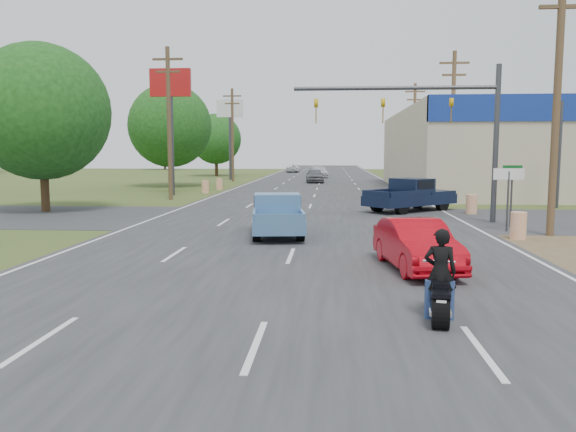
# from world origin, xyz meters

# --- Properties ---
(ground) EXTENTS (200.00, 200.00, 0.00)m
(ground) POSITION_xyz_m (0.00, 0.00, 0.00)
(ground) COLOR #3D4C1E
(ground) RESTS_ON ground
(main_road) EXTENTS (15.00, 180.00, 0.02)m
(main_road) POSITION_xyz_m (0.00, 40.00, 0.01)
(main_road) COLOR #2D2D30
(main_road) RESTS_ON ground
(cross_road) EXTENTS (120.00, 10.00, 0.02)m
(cross_road) POSITION_xyz_m (0.00, 18.00, 0.01)
(cross_road) COLOR #2D2D30
(cross_road) RESTS_ON ground
(utility_pole_1) EXTENTS (2.00, 0.28, 10.00)m
(utility_pole_1) POSITION_xyz_m (9.50, 13.00, 5.32)
(utility_pole_1) COLOR #4C3823
(utility_pole_1) RESTS_ON ground
(utility_pole_2) EXTENTS (2.00, 0.28, 10.00)m
(utility_pole_2) POSITION_xyz_m (9.50, 31.00, 5.32)
(utility_pole_2) COLOR #4C3823
(utility_pole_2) RESTS_ON ground
(utility_pole_3) EXTENTS (2.00, 0.28, 10.00)m
(utility_pole_3) POSITION_xyz_m (9.50, 49.00, 5.32)
(utility_pole_3) COLOR #4C3823
(utility_pole_3) RESTS_ON ground
(utility_pole_5) EXTENTS (2.00, 0.28, 10.00)m
(utility_pole_5) POSITION_xyz_m (-9.50, 28.00, 5.32)
(utility_pole_5) COLOR #4C3823
(utility_pole_5) RESTS_ON ground
(utility_pole_6) EXTENTS (2.00, 0.28, 10.00)m
(utility_pole_6) POSITION_xyz_m (-9.50, 52.00, 5.32)
(utility_pole_6) COLOR #4C3823
(utility_pole_6) RESTS_ON ground
(tree_0) EXTENTS (7.14, 7.14, 8.84)m
(tree_0) POSITION_xyz_m (-14.00, 20.00, 5.26)
(tree_0) COLOR #422D19
(tree_0) RESTS_ON ground
(tree_1) EXTENTS (7.56, 7.56, 9.36)m
(tree_1) POSITION_xyz_m (-13.50, 42.00, 5.57)
(tree_1) COLOR #422D19
(tree_1) RESTS_ON ground
(tree_2) EXTENTS (6.72, 6.72, 8.32)m
(tree_2) POSITION_xyz_m (-14.20, 66.00, 4.95)
(tree_2) COLOR #422D19
(tree_2) RESTS_ON ground
(tree_5) EXTENTS (7.98, 7.98, 9.88)m
(tree_5) POSITION_xyz_m (30.00, 95.00, 5.88)
(tree_5) COLOR #422D19
(tree_5) RESTS_ON ground
(tree_6) EXTENTS (8.82, 8.82, 10.92)m
(tree_6) POSITION_xyz_m (-30.00, 95.00, 6.51)
(tree_6) COLOR #422D19
(tree_6) RESTS_ON ground
(barrel_0) EXTENTS (0.56, 0.56, 1.00)m
(barrel_0) POSITION_xyz_m (8.00, 12.00, 0.50)
(barrel_0) COLOR orange
(barrel_0) RESTS_ON ground
(barrel_1) EXTENTS (0.56, 0.56, 1.00)m
(barrel_1) POSITION_xyz_m (8.40, 20.50, 0.50)
(barrel_1) COLOR orange
(barrel_1) RESTS_ON ground
(barrel_2) EXTENTS (0.56, 0.56, 1.00)m
(barrel_2) POSITION_xyz_m (-8.50, 34.00, 0.50)
(barrel_2) COLOR orange
(barrel_2) RESTS_ON ground
(barrel_3) EXTENTS (0.56, 0.56, 1.00)m
(barrel_3) POSITION_xyz_m (-8.20, 38.00, 0.50)
(barrel_3) COLOR orange
(barrel_3) RESTS_ON ground
(pole_sign_left_near) EXTENTS (3.00, 0.35, 9.20)m
(pole_sign_left_near) POSITION_xyz_m (-10.50, 32.00, 7.17)
(pole_sign_left_near) COLOR #3F3F44
(pole_sign_left_near) RESTS_ON ground
(pole_sign_left_far) EXTENTS (3.00, 0.35, 9.20)m
(pole_sign_left_far) POSITION_xyz_m (-10.50, 56.00, 7.17)
(pole_sign_left_far) COLOR #3F3F44
(pole_sign_left_far) RESTS_ON ground
(lane_sign) EXTENTS (1.20, 0.08, 2.52)m
(lane_sign) POSITION_xyz_m (8.20, 14.00, 1.90)
(lane_sign) COLOR #3F3F44
(lane_sign) RESTS_ON ground
(street_name_sign) EXTENTS (0.80, 0.08, 2.61)m
(street_name_sign) POSITION_xyz_m (8.80, 15.50, 1.61)
(street_name_sign) COLOR #3F3F44
(street_name_sign) RESTS_ON ground
(signal_mast) EXTENTS (9.12, 0.40, 7.00)m
(signal_mast) POSITION_xyz_m (5.82, 17.00, 4.80)
(signal_mast) COLOR #3F3F44
(signal_mast) RESTS_ON ground
(red_convertible) EXTENTS (2.07, 4.25, 1.34)m
(red_convertible) POSITION_xyz_m (3.50, 6.32, 0.67)
(red_convertible) COLOR #BB0814
(red_convertible) RESTS_ON ground
(motorcycle) EXTENTS (0.68, 2.00, 1.02)m
(motorcycle) POSITION_xyz_m (3.25, 1.68, 0.45)
(motorcycle) COLOR black
(motorcycle) RESTS_ON ground
(rider) EXTENTS (0.65, 0.48, 1.64)m
(rider) POSITION_xyz_m (3.25, 1.72, 0.82)
(rider) COLOR black
(rider) RESTS_ON ground
(blue_pickup) EXTENTS (2.44, 5.00, 1.59)m
(blue_pickup) POSITION_xyz_m (-0.83, 12.38, 0.80)
(blue_pickup) COLOR black
(blue_pickup) RESTS_ON ground
(navy_pickup) EXTENTS (5.37, 5.05, 1.77)m
(navy_pickup) POSITION_xyz_m (5.54, 21.71, 0.89)
(navy_pickup) COLOR black
(navy_pickup) RESTS_ON ground
(distant_car_grey) EXTENTS (2.08, 4.46, 1.48)m
(distant_car_grey) POSITION_xyz_m (-0.50, 50.03, 0.74)
(distant_car_grey) COLOR slate
(distant_car_grey) RESTS_ON ground
(distant_car_silver) EXTENTS (2.53, 5.06, 1.41)m
(distant_car_silver) POSITION_xyz_m (-0.30, 62.06, 0.71)
(distant_car_silver) COLOR silver
(distant_car_silver) RESTS_ON ground
(distant_car_white) EXTENTS (2.08, 4.49, 1.25)m
(distant_car_white) POSITION_xyz_m (-4.78, 80.40, 0.62)
(distant_car_white) COLOR silver
(distant_car_white) RESTS_ON ground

